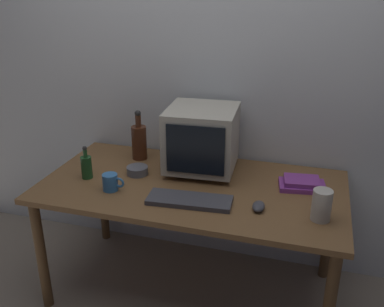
{
  "coord_description": "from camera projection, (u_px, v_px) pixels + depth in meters",
  "views": [
    {
      "loc": [
        0.6,
        -2.01,
        1.75
      ],
      "look_at": [
        0.0,
        0.0,
        0.88
      ],
      "focal_mm": 40.49,
      "sensor_mm": 36.0,
      "label": 1
    }
  ],
  "objects": [
    {
      "name": "ground_plane",
      "position": [
        192.0,
        289.0,
        2.6
      ],
      "size": [
        6.0,
        6.0,
        0.0
      ],
      "primitive_type": "plane",
      "color": "gray"
    },
    {
      "name": "back_wall",
      "position": [
        215.0,
        66.0,
        2.55
      ],
      "size": [
        4.0,
        0.08,
        2.5
      ],
      "primitive_type": "cube",
      "color": "silver",
      "rests_on": "ground"
    },
    {
      "name": "desk",
      "position": [
        192.0,
        197.0,
        2.36
      ],
      "size": [
        1.62,
        0.84,
        0.7
      ],
      "color": "brown",
      "rests_on": "ground"
    },
    {
      "name": "crt_monitor",
      "position": [
        203.0,
        139.0,
        2.43
      ],
      "size": [
        0.4,
        0.41,
        0.37
      ],
      "color": "#B2AD9E",
      "rests_on": "desk"
    },
    {
      "name": "keyboard",
      "position": [
        190.0,
        200.0,
        2.14
      ],
      "size": [
        0.43,
        0.18,
        0.02
      ],
      "primitive_type": "cube",
      "rotation": [
        0.0,
        0.0,
        0.08
      ],
      "color": "#3F3F47",
      "rests_on": "desk"
    },
    {
      "name": "computer_mouse",
      "position": [
        259.0,
        206.0,
        2.08
      ],
      "size": [
        0.06,
        0.1,
        0.04
      ],
      "primitive_type": "ellipsoid",
      "rotation": [
        0.0,
        0.0,
        0.03
      ],
      "color": "#3F3F47",
      "rests_on": "desk"
    },
    {
      "name": "bottle_tall",
      "position": [
        139.0,
        141.0,
        2.62
      ],
      "size": [
        0.09,
        0.09,
        0.31
      ],
      "color": "#472314",
      "rests_on": "desk"
    },
    {
      "name": "bottle_short",
      "position": [
        86.0,
        166.0,
        2.38
      ],
      "size": [
        0.06,
        0.06,
        0.19
      ],
      "color": "#1E4C23",
      "rests_on": "desk"
    },
    {
      "name": "book_stack",
      "position": [
        302.0,
        184.0,
        2.29
      ],
      "size": [
        0.26,
        0.19,
        0.05
      ],
      "color": "#843893",
      "rests_on": "desk"
    },
    {
      "name": "mug",
      "position": [
        111.0,
        182.0,
        2.26
      ],
      "size": [
        0.12,
        0.08,
        0.09
      ],
      "color": "#3370B2",
      "rests_on": "desk"
    },
    {
      "name": "cd_spindle",
      "position": [
        137.0,
        170.0,
        2.45
      ],
      "size": [
        0.12,
        0.12,
        0.04
      ],
      "primitive_type": "cylinder",
      "color": "#595B66",
      "rests_on": "desk"
    },
    {
      "name": "metal_canister",
      "position": [
        322.0,
        205.0,
        1.97
      ],
      "size": [
        0.09,
        0.09,
        0.15
      ],
      "primitive_type": "cylinder",
      "color": "#B7B2A8",
      "rests_on": "desk"
    }
  ]
}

